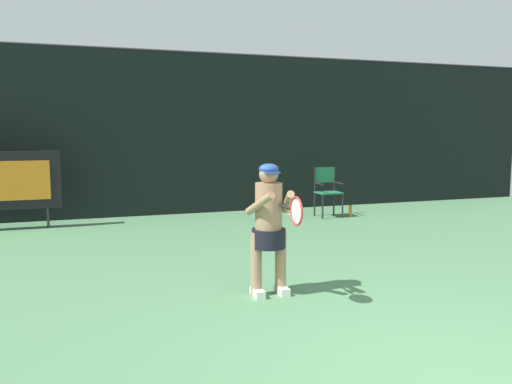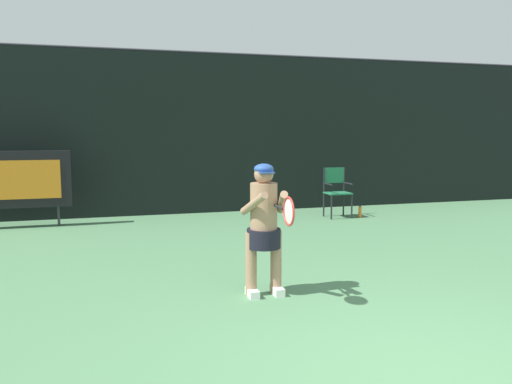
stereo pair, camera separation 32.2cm
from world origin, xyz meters
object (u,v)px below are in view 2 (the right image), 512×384
water_bottle (360,212)px  tennis_player (264,223)px  umpire_chair (337,189)px  tennis_racket (288,211)px  scoreboard (11,180)px

water_bottle → tennis_player: size_ratio=0.17×
umpire_chair → tennis_racket: 6.06m
scoreboard → water_bottle: size_ratio=8.30×
scoreboard → tennis_player: tennis_player is taller
umpire_chair → water_bottle: 0.71m
scoreboard → tennis_racket: bearing=-58.3°
water_bottle → umpire_chair: bearing=156.2°
water_bottle → tennis_player: bearing=-128.5°
tennis_player → umpire_chair: bearing=56.5°
umpire_chair → water_bottle: bearing=-23.8°
umpire_chair → tennis_racket: tennis_racket is taller
umpire_chair → scoreboard: bearing=175.1°
umpire_chair → tennis_player: (-3.11, -4.71, 0.22)m
tennis_player → tennis_racket: tennis_player is taller
scoreboard → umpire_chair: 6.63m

